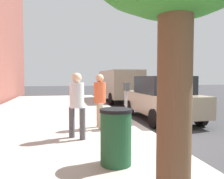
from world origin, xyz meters
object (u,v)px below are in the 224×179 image
object	(u,v)px
parking_meter	(126,95)
parked_sedan_near	(161,98)
parked_van_far	(119,84)
trash_bin	(116,137)
pedestrian_at_meter	(100,97)
pedestrian_bystander	(77,100)

from	to	relation	value
parking_meter	parked_sedan_near	distance (m)	2.58
parked_van_far	trash_bin	bearing A→B (deg)	165.54
parking_meter	pedestrian_at_meter	bearing A→B (deg)	87.19
pedestrian_bystander	pedestrian_at_meter	bearing A→B (deg)	10.27
parked_sedan_near	pedestrian_at_meter	bearing A→B (deg)	120.33
pedestrian_bystander	parked_van_far	distance (m)	10.25
parking_meter	pedestrian_bystander	size ratio (longest dim) A/B	0.84
pedestrian_at_meter	trash_bin	world-z (taller)	pedestrian_at_meter
parking_meter	pedestrian_bystander	distance (m)	1.89
pedestrian_bystander	parked_sedan_near	xyz separation A→B (m)	(2.68, -3.55, -0.24)
pedestrian_bystander	parked_sedan_near	distance (m)	4.45
trash_bin	parking_meter	bearing A→B (deg)	-19.34
parked_sedan_near	parked_van_far	world-z (taller)	parked_van_far
parked_sedan_near	trash_bin	xyz separation A→B (m)	(-4.60, 2.97, -0.24)
pedestrian_at_meter	parked_van_far	world-z (taller)	parked_van_far
parked_sedan_near	parked_van_far	bearing A→B (deg)	0.00
pedestrian_bystander	parked_sedan_near	world-z (taller)	pedestrian_bystander
parking_meter	parked_van_far	xyz separation A→B (m)	(8.60, -1.94, 0.09)
pedestrian_at_meter	pedestrian_bystander	bearing A→B (deg)	-126.15
trash_bin	parked_van_far	bearing A→B (deg)	-14.46
pedestrian_at_meter	parked_sedan_near	xyz separation A→B (m)	(1.63, -2.78, -0.22)
parking_meter	pedestrian_bystander	xyz separation A→B (m)	(-1.01, 1.60, -0.03)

